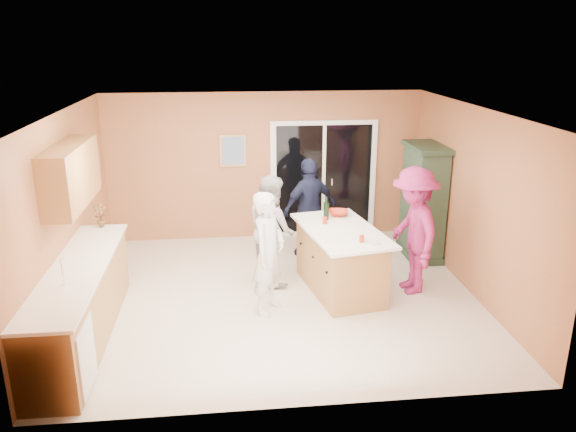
{
  "coord_description": "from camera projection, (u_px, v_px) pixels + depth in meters",
  "views": [
    {
      "loc": [
        -0.65,
        -7.17,
        3.53
      ],
      "look_at": [
        0.15,
        0.1,
        1.15
      ],
      "focal_mm": 35.0,
      "sensor_mm": 36.0,
      "label": 1
    }
  ],
  "objects": [
    {
      "name": "kitchen_island",
      "position": [
        340.0,
        262.0,
        7.99
      ],
      "size": [
        1.26,
        1.91,
        0.93
      ],
      "rotation": [
        0.0,
        0.0,
        0.18
      ],
      "color": "#A2723F",
      "rests_on": "floor"
    },
    {
      "name": "woman_grey",
      "position": [
        272.0,
        229.0,
        8.2
      ],
      "size": [
        0.84,
        0.95,
        1.62
      ],
      "primitive_type": "imported",
      "rotation": [
        0.0,
        0.0,
        1.91
      ],
      "color": "#AFAFB2",
      "rests_on": "floor"
    },
    {
      "name": "ceiling",
      "position": [
        277.0,
        111.0,
        7.13
      ],
      "size": [
        5.5,
        5.0,
        0.1
      ],
      "primitive_type": "cube",
      "color": "silver",
      "rests_on": "wall_back"
    },
    {
      "name": "wall_right",
      "position": [
        474.0,
        202.0,
        7.82
      ],
      "size": [
        0.1,
        5.0,
        2.6
      ],
      "primitive_type": "cube",
      "color": "tan",
      "rests_on": "ground"
    },
    {
      "name": "sliding_door",
      "position": [
        323.0,
        179.0,
        10.05
      ],
      "size": [
        1.9,
        0.07,
        2.1
      ],
      "color": "white",
      "rests_on": "floor"
    },
    {
      "name": "framed_picture",
      "position": [
        233.0,
        151.0,
        9.73
      ],
      "size": [
        0.46,
        0.04,
        0.56
      ],
      "color": "tan",
      "rests_on": "wall_back"
    },
    {
      "name": "wall_left",
      "position": [
        66.0,
        215.0,
        7.25
      ],
      "size": [
        0.1,
        5.0,
        2.6
      ],
      "primitive_type": "cube",
      "color": "tan",
      "rests_on": "ground"
    },
    {
      "name": "woman_navy",
      "position": [
        310.0,
        208.0,
        9.13
      ],
      "size": [
        1.05,
        0.79,
        1.65
      ],
      "primitive_type": "imported",
      "rotation": [
        0.0,
        0.0,
        3.6
      ],
      "color": "#1B203D",
      "rests_on": "floor"
    },
    {
      "name": "white_plate",
      "position": [
        372.0,
        242.0,
        7.32
      ],
      "size": [
        0.22,
        0.22,
        0.02
      ],
      "primitive_type": "cylinder",
      "rotation": [
        0.0,
        0.0,
        -0.01
      ],
      "color": "silver",
      "rests_on": "kitchen_island"
    },
    {
      "name": "floor",
      "position": [
        278.0,
        296.0,
        7.94
      ],
      "size": [
        5.5,
        5.5,
        0.0
      ],
      "primitive_type": "plane",
      "color": "beige",
      "rests_on": "ground"
    },
    {
      "name": "left_cabinet_run",
      "position": [
        78.0,
        310.0,
        6.55
      ],
      "size": [
        0.65,
        3.05,
        1.24
      ],
      "color": "#A2723F",
      "rests_on": "floor"
    },
    {
      "name": "woman_magenta",
      "position": [
        413.0,
        231.0,
        7.85
      ],
      "size": [
        0.74,
        1.21,
        1.82
      ],
      "primitive_type": "imported",
      "rotation": [
        0.0,
        0.0,
        -1.51
      ],
      "color": "#9C224F",
      "rests_on": "floor"
    },
    {
      "name": "green_hutch",
      "position": [
        423.0,
        203.0,
        9.12
      ],
      "size": [
        0.54,
        1.02,
        1.87
      ],
      "color": "#233A28",
      "rests_on": "floor"
    },
    {
      "name": "upper_cabinets",
      "position": [
        71.0,
        175.0,
        6.9
      ],
      "size": [
        0.35,
        1.6,
        0.75
      ],
      "primitive_type": "cube",
      "color": "#A2723F",
      "rests_on": "wall_left"
    },
    {
      "name": "tumbler_near",
      "position": [
        325.0,
        220.0,
        8.05
      ],
      "size": [
        0.07,
        0.07,
        0.1
      ],
      "primitive_type": "cylinder",
      "rotation": [
        0.0,
        0.0,
        -0.02
      ],
      "color": "#B02813",
      "rests_on": "kitchen_island"
    },
    {
      "name": "wine_bottle",
      "position": [
        326.0,
        211.0,
        8.21
      ],
      "size": [
        0.08,
        0.08,
        0.35
      ],
      "rotation": [
        0.0,
        0.0,
        -0.3
      ],
      "color": "black",
      "rests_on": "kitchen_island"
    },
    {
      "name": "tulip_vase",
      "position": [
        100.0,
        215.0,
        7.84
      ],
      "size": [
        0.19,
        0.13,
        0.35
      ],
      "primitive_type": "imported",
      "rotation": [
        0.0,
        0.0,
        0.02
      ],
      "color": "#A2101C",
      "rests_on": "left_cabinet_run"
    },
    {
      "name": "woman_white",
      "position": [
        269.0,
        253.0,
        7.27
      ],
      "size": [
        0.65,
        0.72,
        1.64
      ],
      "primitive_type": "imported",
      "rotation": [
        0.0,
        0.0,
        1.02
      ],
      "color": "silver",
      "rests_on": "floor"
    },
    {
      "name": "wall_front",
      "position": [
        303.0,
        288.0,
        5.17
      ],
      "size": [
        5.5,
        0.1,
        2.6
      ],
      "primitive_type": "cube",
      "color": "tan",
      "rests_on": "ground"
    },
    {
      "name": "tumbler_far",
      "position": [
        362.0,
        239.0,
        7.33
      ],
      "size": [
        0.08,
        0.08,
        0.1
      ],
      "primitive_type": "cylinder",
      "rotation": [
        0.0,
        0.0,
        -0.25
      ],
      "color": "#B02813",
      "rests_on": "kitchen_island"
    },
    {
      "name": "wall_back",
      "position": [
        265.0,
        166.0,
        9.9
      ],
      "size": [
        5.5,
        0.1,
        2.6
      ],
      "primitive_type": "cube",
      "color": "tan",
      "rests_on": "ground"
    },
    {
      "name": "serving_bowl",
      "position": [
        338.0,
        213.0,
        8.42
      ],
      "size": [
        0.36,
        0.36,
        0.07
      ],
      "primitive_type": "imported",
      "rotation": [
        0.0,
        0.0,
        -0.2
      ],
      "color": "#B02813",
      "rests_on": "kitchen_island"
    }
  ]
}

